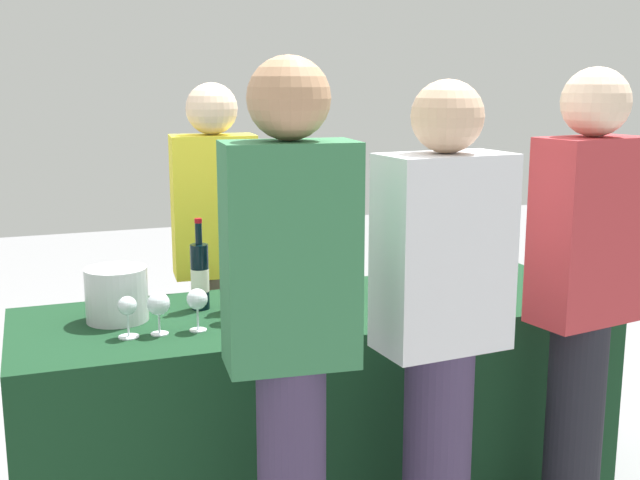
{
  "coord_description": "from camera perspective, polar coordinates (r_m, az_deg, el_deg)",
  "views": [
    {
      "loc": [
        -0.97,
        -2.67,
        1.6
      ],
      "look_at": [
        0.0,
        0.0,
        1.03
      ],
      "focal_mm": 44.92,
      "sensor_mm": 36.0,
      "label": 1
    }
  ],
  "objects": [
    {
      "name": "wine_glass_4",
      "position": [
        2.77,
        -0.65,
        -3.67
      ],
      "size": [
        0.07,
        0.07,
        0.14
      ],
      "color": "silver",
      "rests_on": "tasting_table"
    },
    {
      "name": "wine_glass_5",
      "position": [
        2.96,
        4.87,
        -2.92
      ],
      "size": [
        0.07,
        0.07,
        0.13
      ],
      "color": "silver",
      "rests_on": "tasting_table"
    },
    {
      "name": "wine_glass_3",
      "position": [
        2.76,
        -6.32,
        -3.74
      ],
      "size": [
        0.08,
        0.08,
        0.15
      ],
      "color": "silver",
      "rests_on": "tasting_table"
    },
    {
      "name": "guest_1",
      "position": [
        2.48,
        8.61,
        -5.92
      ],
      "size": [
        0.41,
        0.25,
        1.6
      ],
      "rotation": [
        0.0,
        0.0,
        0.08
      ],
      "color": "#3F3351",
      "rests_on": "ground_plane"
    },
    {
      "name": "wine_bottle_1",
      "position": [
        2.91,
        -5.7,
        -2.61
      ],
      "size": [
        0.08,
        0.08,
        0.33
      ],
      "color": "black",
      "rests_on": "tasting_table"
    },
    {
      "name": "tasting_table",
      "position": [
        3.09,
        -0.0,
        -11.68
      ],
      "size": [
        2.18,
        0.73,
        0.78
      ],
      "primitive_type": "cube",
      "color": "#14381E",
      "rests_on": "ground_plane"
    },
    {
      "name": "server_pouring",
      "position": [
        3.41,
        -7.46,
        -0.95
      ],
      "size": [
        0.36,
        0.22,
        1.59
      ],
      "rotation": [
        0.0,
        0.0,
        3.05
      ],
      "color": "brown",
      "rests_on": "ground_plane"
    },
    {
      "name": "guest_0",
      "position": [
        2.22,
        -2.11,
        -6.47
      ],
      "size": [
        0.38,
        0.23,
        1.66
      ],
      "rotation": [
        0.0,
        0.0,
        -0.09
      ],
      "color": "#3F3351",
      "rests_on": "ground_plane"
    },
    {
      "name": "wine_glass_2",
      "position": [
        2.69,
        -8.74,
        -4.29
      ],
      "size": [
        0.07,
        0.07,
        0.14
      ],
      "color": "silver",
      "rests_on": "tasting_table"
    },
    {
      "name": "wine_bottle_0",
      "position": [
        2.93,
        -8.55,
        -2.53
      ],
      "size": [
        0.07,
        0.07,
        0.33
      ],
      "color": "black",
      "rests_on": "tasting_table"
    },
    {
      "name": "wine_bottle_3",
      "position": [
        3.13,
        1.56,
        -1.61
      ],
      "size": [
        0.08,
        0.08,
        0.32
      ],
      "color": "black",
      "rests_on": "tasting_table"
    },
    {
      "name": "wine_bottle_4",
      "position": [
        3.19,
        7.54,
        -1.52
      ],
      "size": [
        0.07,
        0.07,
        0.32
      ],
      "color": "black",
      "rests_on": "tasting_table"
    },
    {
      "name": "wine_bottle_5",
      "position": [
        3.34,
        10.97,
        -0.98
      ],
      "size": [
        0.08,
        0.08,
        0.32
      ],
      "color": "black",
      "rests_on": "tasting_table"
    },
    {
      "name": "ice_bucket",
      "position": [
        2.86,
        -14.29,
        -3.77
      ],
      "size": [
        0.21,
        0.21,
        0.19
      ],
      "primitive_type": "cylinder",
      "color": "silver",
      "rests_on": "tasting_table"
    },
    {
      "name": "wine_glass_0",
      "position": [
        2.66,
        -13.56,
        -4.75
      ],
      "size": [
        0.07,
        0.07,
        0.14
      ],
      "color": "silver",
      "rests_on": "tasting_table"
    },
    {
      "name": "wine_bottle_2",
      "position": [
        3.05,
        -2.18,
        -1.98
      ],
      "size": [
        0.08,
        0.08,
        0.31
      ],
      "color": "black",
      "rests_on": "tasting_table"
    },
    {
      "name": "guest_2",
      "position": [
        2.79,
        18.22,
        -3.59
      ],
      "size": [
        0.38,
        0.25,
        1.64
      ],
      "rotation": [
        0.0,
        0.0,
        0.17
      ],
      "color": "black",
      "rests_on": "ground_plane"
    },
    {
      "name": "wine_glass_1",
      "position": [
        2.67,
        -11.43,
        -4.55
      ],
      "size": [
        0.08,
        0.08,
        0.14
      ],
      "color": "silver",
      "rests_on": "tasting_table"
    }
  ]
}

